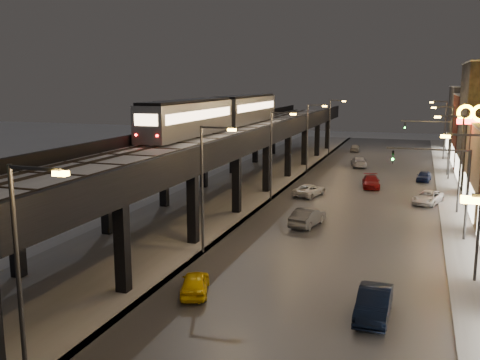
% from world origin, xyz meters
% --- Properties ---
extents(ground, '(220.00, 220.00, 0.00)m').
position_xyz_m(ground, '(0.00, 0.00, 0.00)').
color(ground, silver).
extents(road_surface, '(17.00, 120.00, 0.06)m').
position_xyz_m(road_surface, '(7.50, 35.00, 0.03)').
color(road_surface, '#46474D').
rests_on(road_surface, ground).
extents(sidewalk_right, '(4.00, 120.00, 0.14)m').
position_xyz_m(sidewalk_right, '(17.50, 35.00, 0.07)').
color(sidewalk_right, '#9FA1A8').
rests_on(sidewalk_right, ground).
extents(under_viaduct_pavement, '(11.00, 120.00, 0.06)m').
position_xyz_m(under_viaduct_pavement, '(-6.00, 35.00, 0.03)').
color(under_viaduct_pavement, '#9FA1A8').
rests_on(under_viaduct_pavement, ground).
extents(elevated_viaduct, '(9.00, 100.00, 6.30)m').
position_xyz_m(elevated_viaduct, '(-6.00, 31.84, 5.62)').
color(elevated_viaduct, black).
rests_on(elevated_viaduct, ground).
extents(viaduct_trackbed, '(8.40, 100.00, 0.32)m').
position_xyz_m(viaduct_trackbed, '(-6.01, 31.97, 6.39)').
color(viaduct_trackbed, '#B2B7C1').
rests_on(viaduct_trackbed, elevated_viaduct).
extents(viaduct_parapet_streetside, '(0.30, 100.00, 1.10)m').
position_xyz_m(viaduct_parapet_streetside, '(-1.65, 32.00, 6.85)').
color(viaduct_parapet_streetside, black).
rests_on(viaduct_parapet_streetside, elevated_viaduct).
extents(viaduct_parapet_far, '(0.30, 100.00, 1.10)m').
position_xyz_m(viaduct_parapet_far, '(-10.35, 32.00, 6.85)').
color(viaduct_parapet_far, black).
rests_on(viaduct_parapet_far, elevated_viaduct).
extents(streetlight_left_0, '(2.57, 0.28, 9.00)m').
position_xyz_m(streetlight_left_0, '(-0.43, -5.00, 5.24)').
color(streetlight_left_0, '#38383A').
rests_on(streetlight_left_0, ground).
extents(streetlight_left_1, '(2.57, 0.28, 9.00)m').
position_xyz_m(streetlight_left_1, '(-0.43, 13.00, 5.24)').
color(streetlight_left_1, '#38383A').
rests_on(streetlight_left_1, ground).
extents(streetlight_right_1, '(2.56, 0.28, 9.00)m').
position_xyz_m(streetlight_right_1, '(16.73, 13.00, 5.24)').
color(streetlight_right_1, '#38383A').
rests_on(streetlight_right_1, ground).
extents(streetlight_left_2, '(2.57, 0.28, 9.00)m').
position_xyz_m(streetlight_left_2, '(-0.43, 31.00, 5.24)').
color(streetlight_left_2, '#38383A').
rests_on(streetlight_left_2, ground).
extents(streetlight_right_2, '(2.56, 0.28, 9.00)m').
position_xyz_m(streetlight_right_2, '(16.73, 31.00, 5.24)').
color(streetlight_right_2, '#38383A').
rests_on(streetlight_right_2, ground).
extents(streetlight_left_3, '(2.57, 0.28, 9.00)m').
position_xyz_m(streetlight_left_3, '(-0.43, 49.00, 5.24)').
color(streetlight_left_3, '#38383A').
rests_on(streetlight_left_3, ground).
extents(streetlight_right_3, '(2.56, 0.28, 9.00)m').
position_xyz_m(streetlight_right_3, '(16.73, 49.00, 5.24)').
color(streetlight_right_3, '#38383A').
rests_on(streetlight_right_3, ground).
extents(streetlight_left_4, '(2.57, 0.28, 9.00)m').
position_xyz_m(streetlight_left_4, '(-0.43, 67.00, 5.24)').
color(streetlight_left_4, '#38383A').
rests_on(streetlight_left_4, ground).
extents(streetlight_right_4, '(2.56, 0.28, 9.00)m').
position_xyz_m(streetlight_right_4, '(16.73, 67.00, 5.24)').
color(streetlight_right_4, '#38383A').
rests_on(streetlight_right_4, ground).
extents(traffic_light_rig_a, '(6.10, 0.34, 7.00)m').
position_xyz_m(traffic_light_rig_a, '(15.84, 22.00, 4.50)').
color(traffic_light_rig_a, '#38383A').
rests_on(traffic_light_rig_a, ground).
extents(traffic_light_rig_b, '(6.10, 0.34, 7.00)m').
position_xyz_m(traffic_light_rig_b, '(15.84, 52.00, 4.50)').
color(traffic_light_rig_b, '#38383A').
rests_on(traffic_light_rig_b, ground).
extents(subway_train, '(2.96, 36.40, 3.54)m').
position_xyz_m(subway_train, '(-8.50, 37.76, 8.38)').
color(subway_train, gray).
rests_on(subway_train, viaduct_trackbed).
extents(car_taxi, '(2.61, 4.02, 1.27)m').
position_xyz_m(car_taxi, '(1.76, 5.92, 0.64)').
color(car_taxi, '#ECBE00').
rests_on(car_taxi, ground).
extents(car_near_white, '(2.42, 4.81, 1.51)m').
position_xyz_m(car_near_white, '(4.89, 22.29, 0.76)').
color(car_near_white, '#4C4E50').
rests_on(car_near_white, ground).
extents(car_mid_silver, '(3.17, 4.93, 1.26)m').
position_xyz_m(car_mid_silver, '(2.69, 34.05, 0.63)').
color(car_mid_silver, silver).
rests_on(car_mid_silver, ground).
extents(car_mid_dark, '(2.90, 5.17, 1.42)m').
position_xyz_m(car_mid_dark, '(5.42, 55.64, 0.71)').
color(car_mid_dark, '#B8B9C7').
rests_on(car_mid_dark, ground).
extents(car_far_white, '(1.76, 3.85, 1.28)m').
position_xyz_m(car_far_white, '(2.96, 72.22, 0.64)').
color(car_far_white, gray).
rests_on(car_far_white, ground).
extents(car_onc_silver, '(1.70, 4.61, 1.51)m').
position_xyz_m(car_onc_silver, '(11.64, 6.01, 0.75)').
color(car_onc_silver, black).
rests_on(car_onc_silver, ground).
extents(car_onc_dark, '(3.39, 4.96, 1.26)m').
position_xyz_m(car_onc_dark, '(14.48, 34.16, 0.63)').
color(car_onc_dark, silver).
rests_on(car_onc_dark, ground).
extents(car_onc_white, '(2.43, 4.79, 1.33)m').
position_xyz_m(car_onc_white, '(8.44, 40.73, 0.67)').
color(car_onc_white, maroon).
rests_on(car_onc_white, ground).
extents(car_onc_red, '(1.90, 3.81, 1.25)m').
position_xyz_m(car_onc_red, '(14.14, 46.85, 0.62)').
color(car_onc_red, '#101B45').
rests_on(car_onc_red, ground).
extents(sign_mcdonalds, '(2.92, 0.64, 9.80)m').
position_xyz_m(sign_mcdonalds, '(18.00, 34.55, 7.94)').
color(sign_mcdonalds, '#38383A').
rests_on(sign_mcdonalds, ground).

